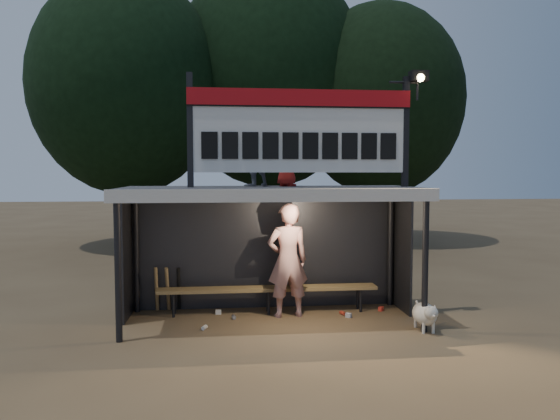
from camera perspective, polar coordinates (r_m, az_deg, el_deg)
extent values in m
plane|color=brown|center=(9.63, -0.94, -11.53)|extent=(80.00, 80.00, 0.00)
imported|color=silver|center=(9.71, 0.81, -5.28)|extent=(0.80, 0.58, 2.03)
imported|color=slate|center=(9.68, -2.89, 5.94)|extent=(0.72, 0.69, 1.17)
imported|color=#A81F19|center=(9.79, 0.77, 5.27)|extent=(0.55, 0.53, 0.95)
cube|color=#3D3D3F|center=(9.29, -0.96, 2.04)|extent=(5.00, 2.00, 0.12)
cube|color=silver|center=(8.27, -0.31, 1.52)|extent=(5.10, 0.06, 0.20)
cylinder|color=black|center=(8.61, -16.58, -6.05)|extent=(0.10, 0.10, 2.20)
cylinder|color=black|center=(9.07, 14.94, -5.51)|extent=(0.10, 0.10, 2.20)
cylinder|color=black|center=(10.37, -14.79, -4.33)|extent=(0.10, 0.10, 2.20)
cylinder|color=black|center=(10.75, 11.47, -3.98)|extent=(0.10, 0.10, 2.20)
cube|color=black|center=(10.38, -1.46, -4.19)|extent=(5.00, 0.04, 2.20)
cube|color=black|center=(9.99, -15.70, -4.66)|extent=(0.04, 1.00, 2.20)
cube|color=black|center=(10.41, 12.67, -4.26)|extent=(0.04, 1.00, 2.20)
cylinder|color=black|center=(10.29, -1.47, 1.61)|extent=(5.00, 0.06, 0.06)
cube|color=black|center=(9.28, -9.38, 8.22)|extent=(0.10, 0.10, 1.90)
cube|color=black|center=(9.80, 12.98, 7.94)|extent=(0.10, 0.10, 1.90)
cube|color=silver|center=(9.37, 2.11, 8.23)|extent=(3.80, 0.08, 1.40)
cube|color=#A50B11|center=(9.37, 2.17, 11.67)|extent=(3.80, 0.04, 0.28)
cube|color=black|center=(9.35, 2.17, 10.76)|extent=(3.80, 0.02, 0.03)
cube|color=black|center=(9.20, -7.38, 6.72)|extent=(0.27, 0.03, 0.45)
cube|color=black|center=(9.20, -5.25, 6.73)|extent=(0.27, 0.03, 0.45)
cube|color=black|center=(9.22, -3.12, 6.74)|extent=(0.27, 0.03, 0.45)
cube|color=black|center=(9.24, -1.00, 6.74)|extent=(0.27, 0.03, 0.45)
cube|color=black|center=(9.28, 1.11, 6.73)|extent=(0.27, 0.03, 0.45)
cube|color=black|center=(9.33, 3.19, 6.71)|extent=(0.27, 0.03, 0.45)
cube|color=black|center=(9.39, 5.25, 6.68)|extent=(0.27, 0.03, 0.45)
cube|color=black|center=(9.46, 7.29, 6.64)|extent=(0.27, 0.03, 0.45)
cube|color=black|center=(9.55, 9.28, 6.60)|extent=(0.27, 0.03, 0.45)
cube|color=black|center=(9.64, 11.24, 6.55)|extent=(0.27, 0.03, 0.45)
cylinder|color=black|center=(9.88, 12.78, 12.88)|extent=(0.50, 0.04, 0.04)
cylinder|color=black|center=(9.95, 14.15, 11.92)|extent=(0.04, 0.04, 0.30)
cube|color=black|center=(9.94, 14.28, 13.39)|extent=(0.30, 0.22, 0.18)
sphere|color=#FFD88C|center=(9.85, 14.47, 13.24)|extent=(0.14, 0.14, 0.14)
cube|color=olive|center=(10.06, -1.24, -8.22)|extent=(4.00, 0.35, 0.06)
cylinder|color=black|center=(9.99, -11.08, -9.70)|extent=(0.05, 0.05, 0.45)
cylinder|color=black|center=(10.22, -10.96, -9.38)|extent=(0.05, 0.05, 0.45)
cylinder|color=black|center=(9.99, -1.18, -9.62)|extent=(0.05, 0.05, 0.45)
cylinder|color=black|center=(10.22, -1.30, -9.31)|extent=(0.05, 0.05, 0.45)
cylinder|color=black|center=(10.28, 8.44, -9.28)|extent=(0.05, 0.05, 0.45)
cylinder|color=black|center=(10.50, 8.10, -8.99)|extent=(0.05, 0.05, 0.45)
cylinder|color=#301E15|center=(19.51, -15.51, 1.77)|extent=(0.50, 0.50, 3.74)
ellipsoid|color=black|center=(19.72, -15.71, 12.45)|extent=(6.46, 6.46, 7.48)
cylinder|color=black|center=(20.83, -1.12, 2.66)|extent=(0.50, 0.50, 4.18)
ellipsoid|color=black|center=(21.13, -1.14, 13.80)|extent=(7.22, 7.22, 8.36)
cylinder|color=black|center=(20.61, 10.29, 1.66)|extent=(0.50, 0.50, 3.52)
ellipsoid|color=black|center=(20.76, 10.41, 11.19)|extent=(6.08, 6.08, 7.04)
ellipsoid|color=beige|center=(9.33, 14.85, -10.45)|extent=(0.36, 0.58, 0.36)
sphere|color=beige|center=(9.06, 15.51, -10.32)|extent=(0.22, 0.22, 0.22)
cone|color=beige|center=(8.97, 15.75, -10.59)|extent=(0.10, 0.10, 0.10)
cone|color=beige|center=(9.00, 15.27, -9.76)|extent=(0.06, 0.06, 0.07)
cone|color=silver|center=(9.04, 15.87, -9.71)|extent=(0.06, 0.06, 0.07)
cylinder|color=beige|center=(9.19, 14.77, -11.84)|extent=(0.05, 0.05, 0.18)
cylinder|color=silver|center=(9.25, 15.71, -11.76)|extent=(0.05, 0.05, 0.18)
cylinder|color=beige|center=(9.51, 13.98, -11.28)|extent=(0.05, 0.05, 0.18)
cylinder|color=#F0E3CF|center=(9.57, 14.89, -11.21)|extent=(0.05, 0.05, 0.18)
cylinder|color=beige|center=(9.59, 14.21, -9.62)|extent=(0.04, 0.16, 0.14)
cylinder|color=olive|center=(10.36, -12.77, -8.07)|extent=(0.07, 0.27, 0.84)
cylinder|color=olive|center=(10.34, -11.66, -8.08)|extent=(0.09, 0.30, 0.83)
cylinder|color=black|center=(10.32, -10.54, -8.08)|extent=(0.08, 0.33, 0.83)
cube|color=red|center=(10.46, 10.51, -10.12)|extent=(0.12, 0.12, 0.08)
cylinder|color=#B2B2B7|center=(9.79, -4.85, -11.08)|extent=(0.08, 0.13, 0.07)
cube|color=silver|center=(10.12, -6.45, -10.55)|extent=(0.10, 0.08, 0.08)
cylinder|color=#B5311F|center=(10.08, 6.55, -10.65)|extent=(0.10, 0.14, 0.07)
cube|color=#A8A8AD|center=(9.92, 7.17, -10.86)|extent=(0.12, 0.11, 0.08)
cylinder|color=silver|center=(9.21, -7.90, -12.06)|extent=(0.11, 0.14, 0.07)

